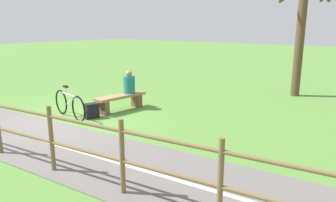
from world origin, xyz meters
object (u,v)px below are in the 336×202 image
object	(u,v)px
person_seated	(129,84)
bench	(121,100)
bicycle	(69,105)
backpack	(92,111)
tree_far_right	(300,39)

from	to	relation	value
person_seated	bench	bearing A→B (deg)	-0.00
bench	bicycle	world-z (taller)	bicycle
person_seated	backpack	world-z (taller)	person_seated
bicycle	tree_far_right	size ratio (longest dim) A/B	0.40
bench	person_seated	bearing A→B (deg)	180.00
backpack	tree_far_right	size ratio (longest dim) A/B	0.09
bicycle	person_seated	bearing A→B (deg)	81.98
tree_far_right	backpack	bearing A→B (deg)	-29.33
bench	backpack	world-z (taller)	bench
person_seated	backpack	xyz separation A→B (m)	(1.44, -0.10, -0.59)
tree_far_right	person_seated	bearing A→B (deg)	-34.99
bicycle	backpack	xyz separation A→B (m)	(-0.37, 0.51, -0.18)
person_seated	bicycle	world-z (taller)	person_seated
person_seated	backpack	distance (m)	1.56
bench	bicycle	size ratio (longest dim) A/B	0.97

